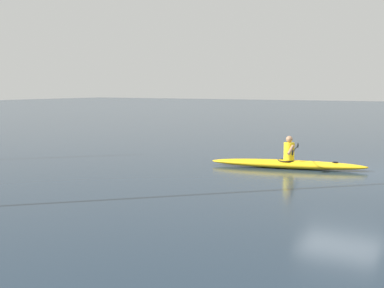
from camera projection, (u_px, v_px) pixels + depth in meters
The scene contains 3 objects.
ground_plane at pixel (342, 171), 15.54m from camera, with size 160.00×160.00×0.00m, color #1E2D3D.
kayak at pixel (287, 164), 16.08m from camera, with size 5.04×1.83×0.27m.
kayaker at pixel (290, 150), 16.01m from camera, with size 0.66×2.29×0.79m.
Camera 1 is at (-3.73, 15.61, 2.64)m, focal length 46.20 mm.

